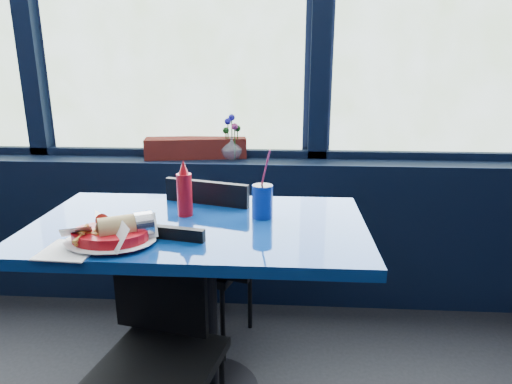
% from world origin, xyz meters
% --- Properties ---
extents(window_sill, '(5.00, 0.26, 0.80)m').
position_xyz_m(window_sill, '(0.00, 2.87, 0.40)').
color(window_sill, black).
rests_on(window_sill, ground).
extents(near_table, '(1.20, 0.70, 0.75)m').
position_xyz_m(near_table, '(0.30, 2.00, 0.57)').
color(near_table, black).
rests_on(near_table, ground).
extents(chair_near_front, '(0.42, 0.42, 0.79)m').
position_xyz_m(chair_near_front, '(0.21, 1.75, 0.46)').
color(chair_near_front, black).
rests_on(chair_near_front, ground).
extents(chair_near_back, '(0.47, 0.48, 0.84)m').
position_xyz_m(chair_near_back, '(0.26, 2.33, 0.49)').
color(chair_near_back, black).
rests_on(chair_near_back, ground).
extents(planter_box, '(0.56, 0.23, 0.11)m').
position_xyz_m(planter_box, '(0.12, 2.90, 0.85)').
color(planter_box, maroon).
rests_on(planter_box, window_sill).
extents(flower_vase, '(0.12, 0.12, 0.24)m').
position_xyz_m(flower_vase, '(0.32, 2.87, 0.87)').
color(flower_vase, silver).
rests_on(flower_vase, window_sill).
extents(food_basket, '(0.27, 0.26, 0.09)m').
position_xyz_m(food_basket, '(0.06, 1.79, 0.78)').
color(food_basket, '#B80C15').
rests_on(food_basket, near_table).
extents(ketchup_bottle, '(0.06, 0.06, 0.21)m').
position_xyz_m(ketchup_bottle, '(0.24, 2.08, 0.84)').
color(ketchup_bottle, '#B80C15').
rests_on(ketchup_bottle, near_table).
extents(soda_cup, '(0.08, 0.08, 0.26)m').
position_xyz_m(soda_cup, '(0.53, 2.08, 0.81)').
color(soda_cup, '#0D3096').
rests_on(soda_cup, near_table).
extents(napkin, '(0.17, 0.17, 0.00)m').
position_xyz_m(napkin, '(-0.05, 1.72, 0.75)').
color(napkin, white).
rests_on(napkin, near_table).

